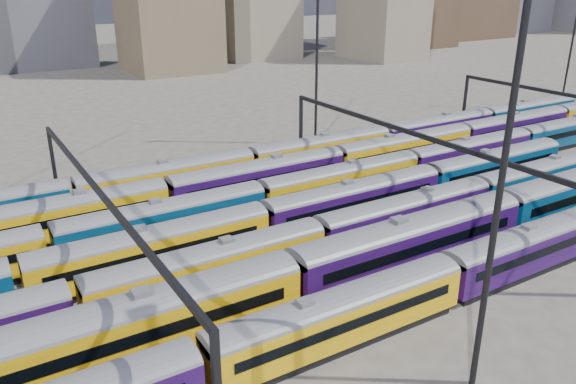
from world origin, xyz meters
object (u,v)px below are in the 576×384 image
rake_2 (210,264)px  mast_2 (506,153)px  rake_0 (448,273)px  rake_1 (292,274)px

rake_2 → mast_2: bearing=-62.6°
rake_0 → rake_1: rake_1 is taller
mast_2 → rake_2: bearing=117.4°
rake_1 → mast_2: 17.08m
rake_0 → mast_2: bearing=-125.8°
rake_1 → rake_2: bearing=128.1°
rake_2 → rake_0: bearing=-35.8°
mast_2 → rake_1: bearing=112.2°
mast_2 → rake_0: bearing=54.2°
rake_0 → rake_2: size_ratio=0.85×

